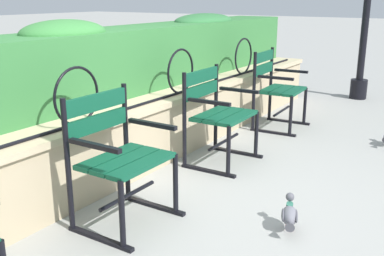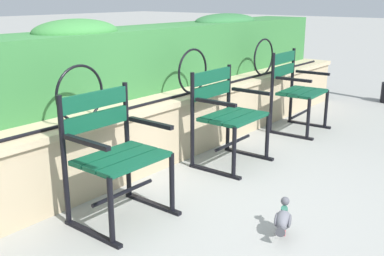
{
  "view_description": "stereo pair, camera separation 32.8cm",
  "coord_description": "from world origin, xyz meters",
  "px_view_note": "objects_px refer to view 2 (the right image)",
  "views": [
    {
      "loc": [
        -2.66,
        -1.6,
        1.46
      ],
      "look_at": [
        0.0,
        0.11,
        0.55
      ],
      "focal_mm": 42.98,
      "sensor_mm": 36.0,
      "label": 1
    },
    {
      "loc": [
        -2.47,
        -1.86,
        1.46
      ],
      "look_at": [
        0.0,
        0.11,
        0.55
      ],
      "focal_mm": 42.98,
      "sensor_mm": 36.0,
      "label": 2
    }
  ],
  "objects_px": {
    "park_chair_centre_right": "(226,113)",
    "park_chair_rightmost": "(296,89)",
    "pigeon_far_side": "(283,220)",
    "park_chair_centre_left": "(114,152)"
  },
  "relations": [
    {
      "from": "pigeon_far_side",
      "to": "park_chair_centre_right",
      "type": "bearing_deg",
      "value": 49.87
    },
    {
      "from": "park_chair_centre_right",
      "to": "pigeon_far_side",
      "type": "height_order",
      "value": "park_chair_centre_right"
    },
    {
      "from": "park_chair_centre_right",
      "to": "park_chair_rightmost",
      "type": "xyz_separation_m",
      "value": [
        1.35,
        -0.0,
        0.01
      ]
    },
    {
      "from": "park_chair_centre_left",
      "to": "pigeon_far_side",
      "type": "bearing_deg",
      "value": -65.13
    },
    {
      "from": "park_chair_centre_right",
      "to": "pigeon_far_side",
      "type": "distance_m",
      "value": 1.41
    },
    {
      "from": "park_chair_centre_right",
      "to": "park_chair_rightmost",
      "type": "bearing_deg",
      "value": -0.1
    },
    {
      "from": "pigeon_far_side",
      "to": "park_chair_rightmost",
      "type": "bearing_deg",
      "value": 25.03
    },
    {
      "from": "park_chair_centre_left",
      "to": "pigeon_far_side",
      "type": "distance_m",
      "value": 1.18
    },
    {
      "from": "park_chair_centre_right",
      "to": "pigeon_far_side",
      "type": "bearing_deg",
      "value": -130.13
    },
    {
      "from": "park_chair_rightmost",
      "to": "pigeon_far_side",
      "type": "height_order",
      "value": "park_chair_rightmost"
    }
  ]
}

